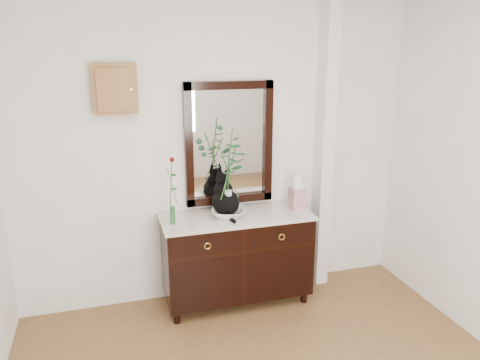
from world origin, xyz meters
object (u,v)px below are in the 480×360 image
object	(u,v)px
cat	(225,194)
lotus_bowl	(229,213)
ginger_jar	(297,192)
sideboard	(237,254)

from	to	relation	value
cat	lotus_bowl	xyz separation A→B (m)	(0.01, -0.07, -0.15)
cat	lotus_bowl	world-z (taller)	cat
lotus_bowl	ginger_jar	world-z (taller)	ginger_jar
cat	ginger_jar	xyz separation A→B (m)	(0.66, -0.05, -0.03)
sideboard	lotus_bowl	bearing A→B (deg)	-167.79
sideboard	lotus_bowl	size ratio (longest dim) A/B	4.54
sideboard	ginger_jar	size ratio (longest dim) A/B	4.16
lotus_bowl	ginger_jar	xyz separation A→B (m)	(0.65, 0.02, 0.12)
cat	ginger_jar	world-z (taller)	cat
lotus_bowl	cat	bearing A→B (deg)	95.78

